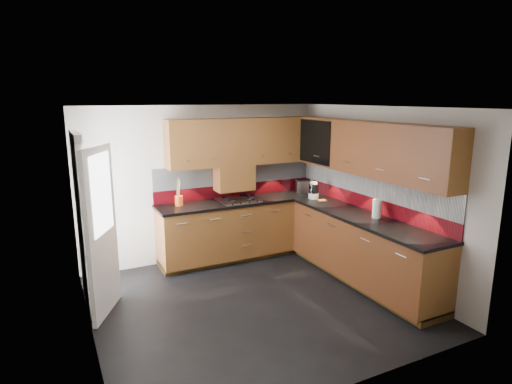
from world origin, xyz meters
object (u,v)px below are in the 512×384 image
gas_hob (239,200)px  toaster (304,186)px  utensil_pot (179,199)px  food_processor (314,191)px

gas_hob → toaster: size_ratio=1.86×
utensil_pot → toaster: utensil_pot is taller
gas_hob → toaster: toaster is taller
toaster → food_processor: bearing=-105.9°
toaster → food_processor: size_ratio=1.19×
gas_hob → utensil_pot: 0.92m
gas_hob → toaster: (1.27, 0.10, 0.08)m
toaster → utensil_pot: bearing=179.3°
gas_hob → toaster: 1.27m
utensil_pot → food_processor: size_ratio=1.57×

